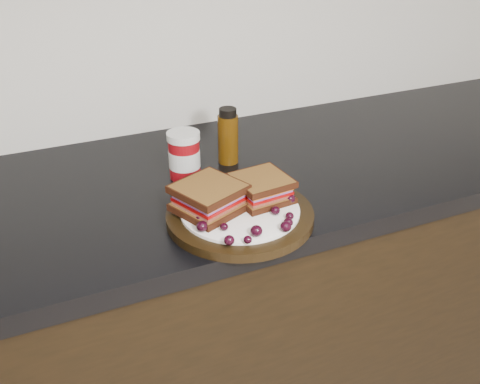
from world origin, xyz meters
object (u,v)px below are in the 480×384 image
object	(u,v)px
condiment_jar	(184,155)
oil_bottle	(228,136)
plate	(240,215)
sandwich_left	(209,198)

from	to	relation	value
condiment_jar	oil_bottle	bearing A→B (deg)	15.32
condiment_jar	plate	bearing A→B (deg)	-79.83
sandwich_left	condiment_jar	distance (m)	0.19
oil_bottle	plate	bearing A→B (deg)	-107.71
plate	condiment_jar	xyz separation A→B (m)	(-0.04, 0.21, 0.04)
plate	sandwich_left	world-z (taller)	sandwich_left
plate	sandwich_left	bearing A→B (deg)	159.32
plate	oil_bottle	size ratio (longest dim) A/B	2.16
condiment_jar	sandwich_left	bearing A→B (deg)	-94.87
plate	oil_bottle	distance (m)	0.26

